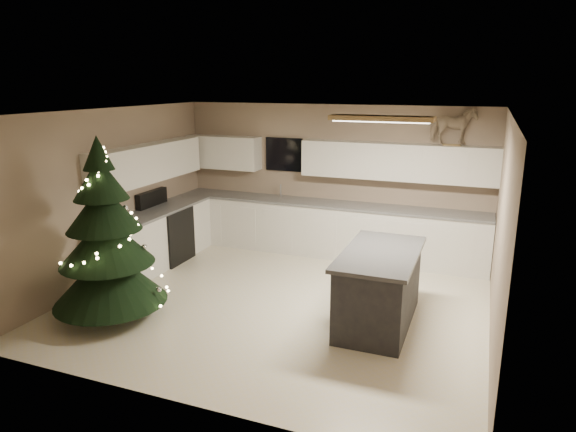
# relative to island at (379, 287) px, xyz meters

# --- Properties ---
(ground_plane) EXTENTS (5.50, 5.50, 0.00)m
(ground_plane) POSITION_rel_island_xyz_m (-1.41, 0.14, -0.48)
(ground_plane) COLOR beige
(room_shell) EXTENTS (5.52, 5.02, 2.61)m
(room_shell) POSITION_rel_island_xyz_m (-1.39, 0.14, 1.27)
(room_shell) COLOR gray
(room_shell) RESTS_ON ground_plane
(cabinetry) EXTENTS (5.50, 3.20, 2.00)m
(cabinetry) POSITION_rel_island_xyz_m (-2.32, 1.79, 0.28)
(cabinetry) COLOR silver
(cabinetry) RESTS_ON ground_plane
(island) EXTENTS (0.90, 1.70, 0.95)m
(island) POSITION_rel_island_xyz_m (0.00, 0.00, 0.00)
(island) COLOR black
(island) RESTS_ON ground_plane
(bar_stool) EXTENTS (0.38, 0.38, 0.72)m
(bar_stool) POSITION_rel_island_xyz_m (-0.36, -0.10, 0.06)
(bar_stool) COLOR olive
(bar_stool) RESTS_ON ground_plane
(christmas_tree) EXTENTS (1.47, 1.42, 2.36)m
(christmas_tree) POSITION_rel_island_xyz_m (-3.26, -1.08, 0.49)
(christmas_tree) COLOR #3F2816
(christmas_tree) RESTS_ON ground_plane
(toddler) EXTENTS (0.34, 0.30, 0.77)m
(toddler) POSITION_rel_island_xyz_m (-0.41, 0.62, -0.09)
(toddler) COLOR #111039
(toddler) RESTS_ON ground_plane
(rocking_horse) EXTENTS (0.73, 0.49, 0.59)m
(rocking_horse) POSITION_rel_island_xyz_m (0.58, 2.46, 1.83)
(rocking_horse) COLOR olive
(rocking_horse) RESTS_ON cabinetry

